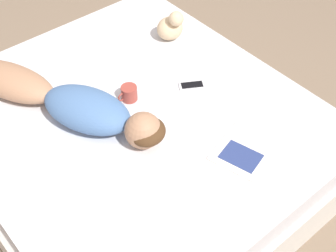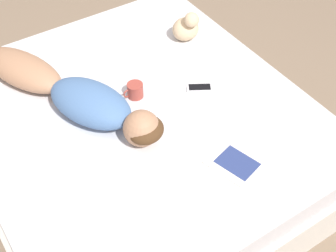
# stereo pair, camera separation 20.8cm
# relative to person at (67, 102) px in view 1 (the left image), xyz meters

# --- Properties ---
(ground_plane) EXTENTS (12.00, 12.00, 0.00)m
(ground_plane) POSITION_rel_person_xyz_m (-0.29, 0.23, -0.57)
(ground_plane) COLOR #7A6651
(bed) EXTENTS (1.89, 2.09, 0.48)m
(bed) POSITION_rel_person_xyz_m (-0.29, 0.23, -0.34)
(bed) COLOR beige
(bed) RESTS_ON ground_plane
(person) EXTENTS (0.71, 1.30, 0.20)m
(person) POSITION_rel_person_xyz_m (0.00, 0.00, 0.00)
(person) COLOR #A37556
(person) RESTS_ON bed
(open_magazine) EXTENTS (0.51, 0.39, 0.01)m
(open_magazine) POSITION_rel_person_xyz_m (-0.62, 0.82, -0.09)
(open_magazine) COLOR silver
(open_magazine) RESTS_ON bed
(coffee_mug) EXTENTS (0.13, 0.10, 0.09)m
(coffee_mug) POSITION_rel_person_xyz_m (-0.34, 0.12, -0.04)
(coffee_mug) COLOR #993D33
(coffee_mug) RESTS_ON bed
(cell_phone) EXTENTS (0.17, 0.14, 0.01)m
(cell_phone) POSITION_rel_person_xyz_m (-0.69, 0.27, -0.09)
(cell_phone) COLOR silver
(cell_phone) RESTS_ON bed
(plush_toy) EXTENTS (0.18, 0.19, 0.23)m
(plush_toy) POSITION_rel_person_xyz_m (-0.91, -0.18, 0.00)
(plush_toy) COLOR #D1B289
(plush_toy) RESTS_ON bed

